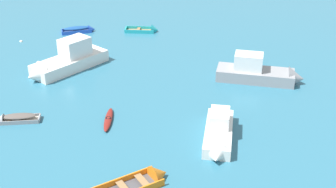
{
  "coord_description": "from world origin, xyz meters",
  "views": [
    {
      "loc": [
        -5.56,
        -4.76,
        14.54
      ],
      "look_at": [
        0.0,
        22.38,
        0.15
      ],
      "focal_mm": 47.6,
      "sensor_mm": 36.0,
      "label": 1
    }
  ],
  "objects": [
    {
      "name": "rowboat_turquoise_far_left",
      "position": [
        0.86,
        35.88,
        0.16
      ],
      "size": [
        3.39,
        1.95,
        1.08
      ],
      "color": "#99754C",
      "rests_on": "ground_plane"
    },
    {
      "name": "rowboat_blue_near_camera",
      "position": [
        -5.52,
        37.07,
        0.28
      ],
      "size": [
        3.25,
        1.19,
        0.89
      ],
      "color": "#4C4C51",
      "rests_on": "ground_plane"
    },
    {
      "name": "motor_launch_white_distant_center",
      "position": [
        1.71,
        16.12,
        0.51
      ],
      "size": [
        3.18,
        5.36,
        1.83
      ],
      "color": "white",
      "rests_on": "ground_plane"
    },
    {
      "name": "motor_launch_white_cluster_inner",
      "position": [
        -7.05,
        28.3,
        0.75
      ],
      "size": [
        6.75,
        5.77,
        2.77
      ],
      "color": "white",
      "rests_on": "ground_plane"
    },
    {
      "name": "mooring_buoy_far_field",
      "position": [
        -11.05,
        35.58,
        0.0
      ],
      "size": [
        0.28,
        0.28,
        0.28
      ],
      "primitive_type": "sphere",
      "color": "silver",
      "rests_on": "ground_plane"
    },
    {
      "name": "kayak_maroon_far_right",
      "position": [
        -4.4,
        19.75,
        0.13
      ],
      "size": [
        1.04,
        2.92,
        0.27
      ],
      "color": "maroon",
      "rests_on": "ground_plane"
    },
    {
      "name": "rowboat_grey_cluster_outer",
      "position": [
        -10.33,
        20.93,
        0.22
      ],
      "size": [
        2.88,
        1.13,
        0.8
      ],
      "color": "beige",
      "rests_on": "ground_plane"
    },
    {
      "name": "motor_launch_grey_center",
      "position": [
        7.31,
        23.38,
        0.67
      ],
      "size": [
        6.56,
        4.25,
        2.43
      ],
      "color": "gray",
      "rests_on": "ground_plane"
    },
    {
      "name": "rowboat_orange_back_row_left",
      "position": [
        -3.02,
        13.19,
        0.19
      ],
      "size": [
        4.32,
        2.58,
        1.19
      ],
      "color": "#4C4C51",
      "rests_on": "ground_plane"
    }
  ]
}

